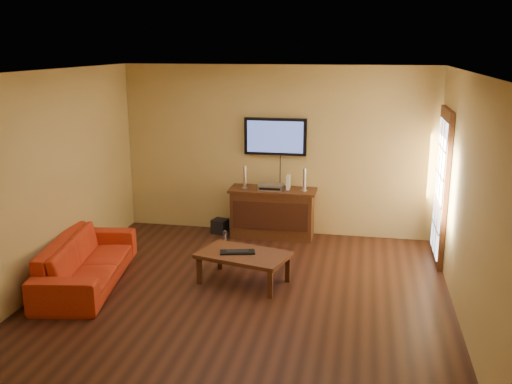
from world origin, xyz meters
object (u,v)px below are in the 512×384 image
(television, at_px, (275,137))
(sofa, at_px, (86,253))
(speaker_left, at_px, (245,178))
(av_receiver, at_px, (271,187))
(bottle, at_px, (225,236))
(media_console, at_px, (273,213))
(keyboard, at_px, (237,252))
(game_console, at_px, (288,182))
(subwoofer, at_px, (220,226))
(speaker_right, at_px, (304,181))
(coffee_table, at_px, (244,257))

(television, distance_m, sofa, 3.44)
(speaker_left, bearing_deg, sofa, -125.08)
(speaker_left, xyz_separation_m, av_receiver, (0.42, -0.03, -0.12))
(television, xyz_separation_m, bottle, (-0.68, -0.64, -1.49))
(media_console, distance_m, sofa, 3.06)
(sofa, xyz_separation_m, keyboard, (1.89, 0.39, 0.01))
(television, height_order, keyboard, television)
(game_console, relative_size, subwoofer, 0.98)
(media_console, xyz_separation_m, game_console, (0.24, 0.03, 0.50))
(television, bearing_deg, media_console, -90.00)
(speaker_right, height_order, av_receiver, speaker_right)
(television, bearing_deg, keyboard, -93.92)
(subwoofer, bearing_deg, media_console, 13.12)
(bottle, xyz_separation_m, keyboard, (0.54, -1.48, 0.32))
(television, height_order, coffee_table, television)
(av_receiver, bearing_deg, television, 83.49)
(media_console, distance_m, av_receiver, 0.44)
(game_console, distance_m, keyboard, 2.03)
(av_receiver, relative_size, keyboard, 0.81)
(coffee_table, xyz_separation_m, keyboard, (-0.08, -0.00, 0.06))
(speaker_right, distance_m, keyboard, 2.06)
(game_console, xyz_separation_m, bottle, (-0.93, -0.46, -0.80))
(game_console, bearing_deg, keyboard, -99.54)
(speaker_left, xyz_separation_m, game_console, (0.69, 0.06, -0.05))
(coffee_table, bearing_deg, game_console, 80.90)
(bottle, bearing_deg, keyboard, -69.92)
(speaker_left, height_order, game_console, speaker_left)
(sofa, distance_m, speaker_right, 3.45)
(speaker_left, height_order, subwoofer, speaker_left)
(sofa, relative_size, bottle, 10.48)
(sofa, bearing_deg, coffee_table, -88.38)
(subwoofer, bearing_deg, keyboard, -55.40)
(sofa, distance_m, keyboard, 1.93)
(television, distance_m, av_receiver, 0.80)
(speaker_right, xyz_separation_m, game_console, (-0.25, 0.05, -0.05))
(av_receiver, bearing_deg, media_console, 61.61)
(subwoofer, relative_size, bottle, 1.16)
(coffee_table, distance_m, sofa, 2.01)
(keyboard, bearing_deg, subwoofer, 110.91)
(television, distance_m, speaker_right, 0.84)
(television, height_order, subwoofer, television)
(sofa, relative_size, av_receiver, 5.42)
(speaker_right, bearing_deg, bottle, -161.17)
(keyboard, bearing_deg, media_console, 85.63)
(sofa, bearing_deg, keyboard, -87.98)
(sofa, distance_m, bottle, 2.33)
(television, height_order, speaker_right, television)
(media_console, distance_m, game_console, 0.56)
(av_receiver, bearing_deg, keyboard, -95.15)
(bottle, bearing_deg, game_console, 26.15)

